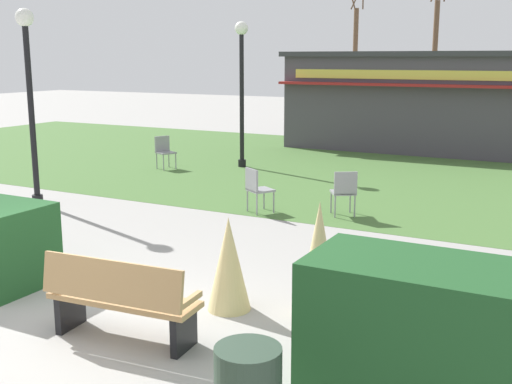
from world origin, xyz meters
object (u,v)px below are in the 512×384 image
at_px(food_kiosk, 426,100).
at_px(tree_left_bg, 355,57).
at_px(lamppost_mid, 29,83).
at_px(cafe_chair_center, 344,189).
at_px(parked_car_west_slot, 397,107).
at_px(cafe_chair_east, 257,187).
at_px(park_bench, 120,299).
at_px(lamppost_far, 242,76).
at_px(cafe_chair_west, 164,150).
at_px(tree_right_bg, 435,55).

distance_m(food_kiosk, tree_left_bg, 16.28).
bearing_deg(lamppost_mid, food_kiosk, 67.70).
bearing_deg(cafe_chair_center, parked_car_west_slot, 102.88).
distance_m(lamppost_mid, cafe_chair_east, 5.03).
relative_size(park_bench, cafe_chair_center, 1.95).
xyz_separation_m(park_bench, lamppost_far, (-4.33, 10.40, 2.02)).
distance_m(parked_car_west_slot, tree_left_bg, 7.36).
relative_size(cafe_chair_east, cafe_chair_center, 1.00).
bearing_deg(park_bench, cafe_chair_east, 103.89).
xyz_separation_m(food_kiosk, cafe_chair_east, (-0.68, -10.87, -1.08)).
relative_size(cafe_chair_west, tree_left_bg, 0.13).
height_order(tree_left_bg, tree_right_bg, tree_right_bg).
xyz_separation_m(park_bench, lamppost_mid, (-5.82, 4.33, 2.02)).
relative_size(food_kiosk, cafe_chair_center, 9.92).
bearing_deg(tree_right_bg, cafe_chair_center, -81.02).
distance_m(park_bench, food_kiosk, 16.73).
relative_size(parked_car_west_slot, tree_left_bg, 0.62).
relative_size(lamppost_mid, cafe_chair_east, 4.44).
bearing_deg(cafe_chair_west, parked_car_west_slot, 83.42).
bearing_deg(cafe_chair_east, cafe_chair_west, 144.30).
bearing_deg(parked_car_west_slot, cafe_chair_west, -96.58).
xyz_separation_m(food_kiosk, parked_car_west_slot, (-3.42, 8.75, -0.96)).
distance_m(lamppost_far, cafe_chair_center, 6.37).
bearing_deg(cafe_chair_west, lamppost_mid, -87.11).
height_order(lamppost_mid, cafe_chair_west, lamppost_mid).
xyz_separation_m(lamppost_far, parked_car_west_slot, (0.14, 15.03, -1.86)).
bearing_deg(lamppost_mid, cafe_chair_east, 18.60).
bearing_deg(parked_car_west_slot, lamppost_far, -90.55).
height_order(park_bench, tree_right_bg, tree_right_bg).
bearing_deg(cafe_chair_east, tree_left_bg, 105.33).
bearing_deg(food_kiosk, lamppost_mid, -112.30).
height_order(parked_car_west_slot, tree_left_bg, tree_left_bg).
xyz_separation_m(lamppost_mid, tree_left_bg, (-2.52, 26.67, 0.54)).
bearing_deg(lamppost_mid, park_bench, -36.65).
bearing_deg(cafe_chair_west, lamppost_far, 36.05).
distance_m(parked_car_west_slot, tree_right_bg, 5.18).
distance_m(lamppost_mid, cafe_chair_center, 6.63).
height_order(food_kiosk, parked_car_west_slot, food_kiosk).
bearing_deg(lamppost_mid, cafe_chair_center, 18.59).
bearing_deg(lamppost_far, cafe_chair_west, -143.95).
bearing_deg(parked_car_west_slot, food_kiosk, -68.64).
bearing_deg(lamppost_mid, lamppost_far, 76.17).
xyz_separation_m(lamppost_mid, cafe_chair_west, (-0.24, 4.80, -1.97)).
relative_size(lamppost_mid, lamppost_far, 1.00).
relative_size(lamppost_mid, cafe_chair_west, 4.44).
distance_m(food_kiosk, cafe_chair_east, 10.94).
bearing_deg(lamppost_mid, cafe_chair_west, 92.89).
height_order(parked_car_west_slot, tree_right_bg, tree_right_bg).
distance_m(lamppost_mid, lamppost_far, 6.25).
bearing_deg(cafe_chair_east, parked_car_west_slot, 97.98).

